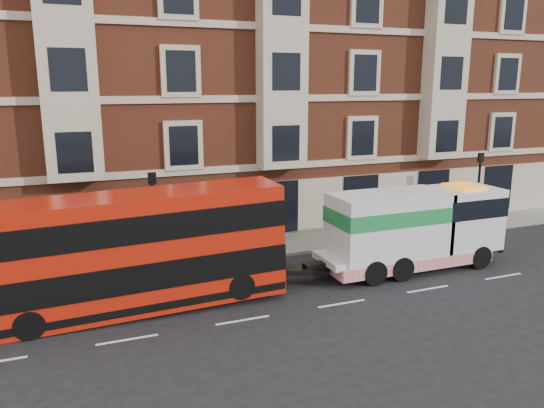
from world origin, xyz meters
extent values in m
plane|color=black|center=(0.00, 0.00, 0.00)|extent=(120.00, 120.00, 0.00)
cube|color=slate|center=(0.00, 7.50, 0.07)|extent=(90.00, 3.00, 0.15)
cube|color=brown|center=(0.50, 15.00, 9.00)|extent=(45.00, 12.00, 18.00)
cylinder|color=black|center=(-6.00, 6.20, 2.15)|extent=(0.14, 0.14, 4.00)
cube|color=black|center=(-6.00, 6.20, 4.25)|extent=(0.35, 0.15, 0.50)
cylinder|color=black|center=(12.00, 6.20, 2.15)|extent=(0.14, 0.14, 4.00)
cube|color=black|center=(12.00, 6.20, 4.25)|extent=(0.35, 0.15, 0.50)
cube|color=red|center=(-7.29, 2.33, 2.27)|extent=(10.80, 2.41, 4.24)
cube|color=black|center=(-7.29, 2.33, 1.64)|extent=(10.84, 2.47, 1.01)
cube|color=black|center=(-7.29, 2.33, 3.37)|extent=(10.84, 2.47, 0.96)
cylinder|color=black|center=(-10.96, 1.24, 0.50)|extent=(1.00, 0.31, 1.00)
cylinder|color=black|center=(-10.96, 3.42, 0.50)|extent=(1.00, 0.31, 1.00)
cylinder|color=black|center=(-3.63, 1.24, 0.79)|extent=(1.00, 0.31, 1.00)
cylinder|color=black|center=(-3.63, 3.42, 0.79)|extent=(1.00, 0.31, 1.00)
cube|color=silver|center=(4.71, 2.33, 0.92)|extent=(8.68, 2.22, 0.29)
cube|color=silver|center=(7.50, 2.33, 2.17)|extent=(3.09, 2.41, 2.80)
cube|color=silver|center=(3.55, 2.33, 2.22)|extent=(5.21, 2.41, 2.80)
cube|color=#1B7D3B|center=(3.55, 2.33, 2.70)|extent=(5.25, 2.45, 0.67)
cube|color=red|center=(4.51, 2.33, 0.58)|extent=(7.71, 2.47, 0.53)
cylinder|color=black|center=(7.79, 1.24, 0.53)|extent=(1.06, 0.34, 1.06)
cylinder|color=black|center=(7.79, 3.42, 0.53)|extent=(1.06, 0.34, 1.06)
cylinder|color=black|center=(3.55, 1.24, 0.53)|extent=(1.06, 0.39, 1.06)
cylinder|color=black|center=(3.55, 3.42, 0.53)|extent=(1.06, 0.39, 1.06)
cylinder|color=black|center=(2.20, 1.24, 0.53)|extent=(1.06, 0.39, 1.06)
cylinder|color=black|center=(2.20, 3.42, 0.53)|extent=(1.06, 0.39, 1.06)
imported|color=black|center=(-8.81, 6.15, 1.01)|extent=(0.69, 0.51, 1.73)
camera|label=1|loc=(-9.45, -16.63, 8.22)|focal=35.00mm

